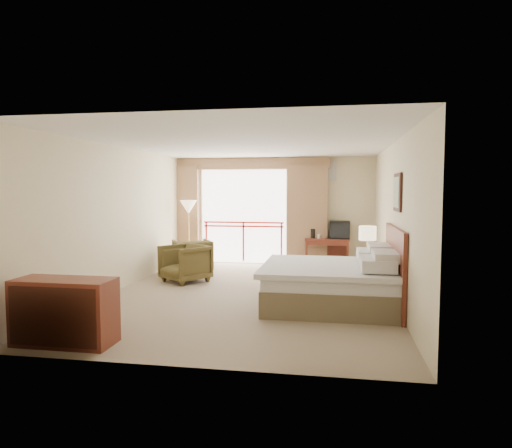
% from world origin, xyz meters
% --- Properties ---
extents(floor, '(7.00, 7.00, 0.00)m').
position_xyz_m(floor, '(0.00, 0.00, 0.00)').
color(floor, gray).
rests_on(floor, ground).
extents(ceiling, '(7.00, 7.00, 0.00)m').
position_xyz_m(ceiling, '(0.00, 0.00, 2.70)').
color(ceiling, white).
rests_on(ceiling, wall_back).
extents(wall_back, '(5.00, 0.00, 5.00)m').
position_xyz_m(wall_back, '(0.00, 3.50, 1.35)').
color(wall_back, beige).
rests_on(wall_back, ground).
extents(wall_front, '(5.00, 0.00, 5.00)m').
position_xyz_m(wall_front, '(0.00, -3.50, 1.35)').
color(wall_front, beige).
rests_on(wall_front, ground).
extents(wall_left, '(0.00, 7.00, 7.00)m').
position_xyz_m(wall_left, '(-2.50, 0.00, 1.35)').
color(wall_left, beige).
rests_on(wall_left, ground).
extents(wall_right, '(0.00, 7.00, 7.00)m').
position_xyz_m(wall_right, '(2.50, 0.00, 1.35)').
color(wall_right, beige).
rests_on(wall_right, ground).
extents(balcony_door, '(2.40, 0.00, 2.40)m').
position_xyz_m(balcony_door, '(-0.80, 3.48, 1.20)').
color(balcony_door, white).
rests_on(balcony_door, wall_back).
extents(balcony_railing, '(2.09, 0.03, 1.02)m').
position_xyz_m(balcony_railing, '(-0.80, 3.46, 0.81)').
color(balcony_railing, red).
rests_on(balcony_railing, wall_back).
extents(curtain_left, '(1.00, 0.26, 2.50)m').
position_xyz_m(curtain_left, '(-2.45, 3.35, 1.25)').
color(curtain_left, '#885F41').
rests_on(curtain_left, wall_back).
extents(curtain_right, '(1.00, 0.26, 2.50)m').
position_xyz_m(curtain_right, '(0.85, 3.35, 1.25)').
color(curtain_right, '#885F41').
rests_on(curtain_right, wall_back).
extents(valance, '(4.40, 0.22, 0.28)m').
position_xyz_m(valance, '(-0.80, 3.38, 2.55)').
color(valance, '#885F41').
rests_on(valance, wall_back).
extents(hvac_vent, '(0.50, 0.04, 0.50)m').
position_xyz_m(hvac_vent, '(1.30, 3.47, 2.35)').
color(hvac_vent, silver).
rests_on(hvac_vent, wall_back).
extents(bed, '(2.13, 2.06, 0.97)m').
position_xyz_m(bed, '(1.50, -0.60, 0.38)').
color(bed, brown).
rests_on(bed, floor).
extents(headboard, '(0.06, 2.10, 1.30)m').
position_xyz_m(headboard, '(2.46, -0.60, 0.65)').
color(headboard, '#592219').
rests_on(headboard, wall_right).
extents(framed_art, '(0.04, 0.72, 0.60)m').
position_xyz_m(framed_art, '(2.47, -0.60, 1.85)').
color(framed_art, black).
rests_on(framed_art, wall_right).
extents(nightstand, '(0.45, 0.52, 0.59)m').
position_xyz_m(nightstand, '(2.14, 0.89, 0.29)').
color(nightstand, '#592219').
rests_on(nightstand, floor).
extents(table_lamp, '(0.33, 0.33, 0.59)m').
position_xyz_m(table_lamp, '(2.14, 0.94, 1.04)').
color(table_lamp, tan).
rests_on(table_lamp, nightstand).
extents(phone, '(0.18, 0.15, 0.07)m').
position_xyz_m(phone, '(2.09, 0.74, 0.62)').
color(phone, black).
rests_on(phone, nightstand).
extents(desk, '(1.07, 0.52, 0.70)m').
position_xyz_m(desk, '(1.35, 3.28, 0.54)').
color(desk, '#592219').
rests_on(desk, floor).
extents(tv, '(0.48, 0.38, 0.44)m').
position_xyz_m(tv, '(1.65, 3.22, 0.91)').
color(tv, black).
rests_on(tv, desk).
extents(coffee_maker, '(0.13, 0.13, 0.23)m').
position_xyz_m(coffee_maker, '(1.00, 3.23, 0.81)').
color(coffee_maker, black).
rests_on(coffee_maker, desk).
extents(cup, '(0.09, 0.09, 0.11)m').
position_xyz_m(cup, '(1.15, 3.18, 0.75)').
color(cup, white).
rests_on(cup, desk).
extents(wastebasket, '(0.24, 0.24, 0.29)m').
position_xyz_m(wastebasket, '(0.84, 2.52, 0.14)').
color(wastebasket, black).
rests_on(wastebasket, floor).
extents(armchair_far, '(1.11, 1.12, 0.75)m').
position_xyz_m(armchair_far, '(-1.70, 1.96, 0.00)').
color(armchair_far, '#443818').
rests_on(armchair_far, floor).
extents(armchair_near, '(1.16, 1.16, 0.77)m').
position_xyz_m(armchair_near, '(-1.51, 0.87, 0.00)').
color(armchair_near, '#443818').
rests_on(armchair_near, floor).
extents(side_table, '(0.48, 0.48, 0.52)m').
position_xyz_m(side_table, '(-1.91, 1.54, 0.36)').
color(side_table, black).
rests_on(side_table, floor).
extents(book, '(0.24, 0.25, 0.02)m').
position_xyz_m(book, '(-1.91, 1.54, 0.53)').
color(book, white).
rests_on(book, side_table).
extents(floor_lamp, '(0.42, 0.42, 1.63)m').
position_xyz_m(floor_lamp, '(-2.06, 2.82, 1.40)').
color(floor_lamp, tan).
rests_on(floor_lamp, floor).
extents(dresser, '(1.21, 0.52, 0.81)m').
position_xyz_m(dresser, '(-1.74, -3.04, 0.40)').
color(dresser, '#592219').
rests_on(dresser, floor).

